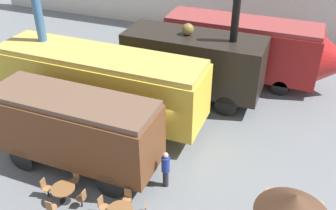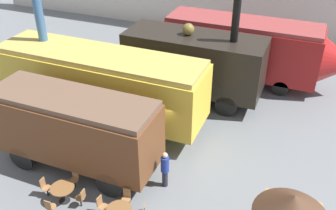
{
  "view_description": "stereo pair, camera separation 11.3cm",
  "coord_description": "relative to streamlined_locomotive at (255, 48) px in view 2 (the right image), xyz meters",
  "views": [
    {
      "loc": [
        5.99,
        -13.17,
        11.06
      ],
      "look_at": [
        0.33,
        1.0,
        1.6
      ],
      "focal_mm": 40.0,
      "sensor_mm": 36.0,
      "label": 1
    },
    {
      "loc": [
        6.1,
        -13.12,
        11.06
      ],
      "look_at": [
        0.33,
        1.0,
        1.6
      ],
      "focal_mm": 40.0,
      "sensor_mm": 36.0,
      "label": 2
    }
  ],
  "objects": [
    {
      "name": "passenger_coach_wooden",
      "position": [
        -5.37,
        -10.93,
        -0.02
      ],
      "size": [
        7.16,
        2.47,
        3.52
      ],
      "color": "brown",
      "rests_on": "ground_plane"
    },
    {
      "name": "streamlined_locomotive",
      "position": [
        0.0,
        0.0,
        0.0
      ],
      "size": [
        11.19,
        2.76,
        3.75
      ],
      "color": "maroon",
      "rests_on": "ground_plane"
    },
    {
      "name": "steam_locomotive",
      "position": [
        -2.72,
        -3.29,
        0.11
      ],
      "size": [
        7.63,
        2.79,
        6.11
      ],
      "color": "black",
      "rests_on": "ground_plane"
    },
    {
      "name": "support_pillar",
      "position": [
        -9.6,
        -7.06,
        1.86
      ],
      "size": [
        0.44,
        0.44,
        8.0
      ],
      "color": "#386093",
      "rests_on": "ground_plane"
    },
    {
      "name": "cafe_chair_3",
      "position": [
        -4.78,
        -12.16,
        -1.63
      ],
      "size": [
        0.36,
        0.36,
        0.87
      ],
      "rotation": [
        0.0,
        0.0,
        11.03
      ],
      "color": "black",
      "rests_on": "ground_plane"
    },
    {
      "name": "cafe_chair_5",
      "position": [
        -2.32,
        -12.32,
        -1.63
      ],
      "size": [
        0.36,
        0.37,
        0.87
      ],
      "rotation": [
        0.0,
        0.0,
        4.88
      ],
      "color": "black",
      "rests_on": "ground_plane"
    },
    {
      "name": "passenger_coach_vintage",
      "position": [
        -6.21,
        -7.42,
        0.2
      ],
      "size": [
        10.57,
        2.85,
        3.83
      ],
      "color": "gold",
      "rests_on": "ground_plane"
    },
    {
      "name": "visitor_person",
      "position": [
        -1.4,
        -10.68,
        -1.2
      ],
      "size": [
        0.34,
        0.34,
        1.72
      ],
      "color": "#262633",
      "rests_on": "ground_plane"
    },
    {
      "name": "cafe_chair_0",
      "position": [
        -5.59,
        -13.03,
        -1.63
      ],
      "size": [
        0.36,
        0.36,
        0.87
      ],
      "rotation": [
        0.0,
        0.0,
        6.32
      ],
      "color": "black",
      "rests_on": "ground_plane"
    },
    {
      "name": "cafe_chair_2",
      "position": [
        -3.91,
        -12.97,
        -1.63
      ],
      "size": [
        0.36,
        0.36,
        0.87
      ],
      "rotation": [
        0.0,
        0.0,
        9.46
      ],
      "color": "black",
      "rests_on": "ground_plane"
    },
    {
      "name": "cafe_chair_1",
      "position": [
        -4.73,
        -13.84,
        -1.63
      ],
      "size": [
        0.36,
        0.36,
        0.87
      ],
      "rotation": [
        0.0,
        0.0,
        7.89
      ],
      "color": "black",
      "rests_on": "ground_plane"
    },
    {
      "name": "cafe_table_near",
      "position": [
        -4.75,
        -13.0,
        -1.56
      ],
      "size": [
        0.94,
        0.94,
        0.71
      ],
      "color": "black",
      "rests_on": "ground_plane"
    },
    {
      "name": "ground_plane",
      "position": [
        -3.04,
        -8.15,
        -2.14
      ],
      "size": [
        80.0,
        80.0,
        0.0
      ],
      "primitive_type": "plane",
      "color": "slate"
    },
    {
      "name": "cafe_chair_6",
      "position": [
        -3.01,
        -13.02,
        -1.63
      ],
      "size": [
        0.37,
        0.36,
        0.87
      ],
      "rotation": [
        0.0,
        0.0,
        6.14
      ],
      "color": "black",
      "rests_on": "ground_plane"
    }
  ]
}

